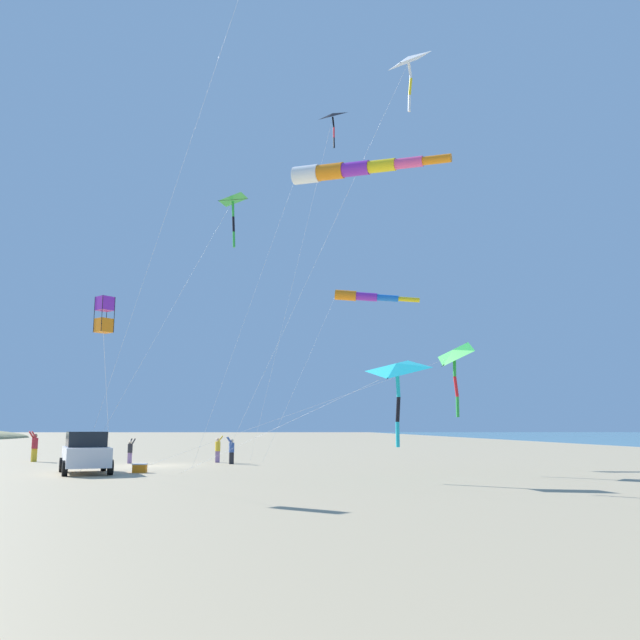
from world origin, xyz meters
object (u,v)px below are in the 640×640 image
Objects in this scene: kite_windsock_checkered_midright at (365,297)px; kite_delta_blue_topmost at (232,200)px; kite_delta_green_low_center at (396,370)px; parked_car at (86,452)px; person_child_green_jacket at (218,448)px; kite_box_long_streamer_right at (104,315)px; kite_delta_yellow_midlevel at (408,61)px; person_child_grey_jacket at (231,449)px; kite_delta_orange_high_right at (332,117)px; kite_delta_striped_overhead at (453,355)px; person_bystander_far at (130,450)px; cooler_box at (140,468)px; kite_windsock_white_trailing at (348,170)px; person_adult_flyer at (35,445)px.

kite_windsock_checkered_midright is 12.98m from kite_delta_blue_topmost.
parked_car is at bearing 157.87° from kite_delta_green_low_center.
parked_car reaches higher than person_child_green_jacket.
kite_delta_yellow_midlevel reaches higher than kite_box_long_streamer_right.
kite_delta_orange_high_right reaches higher than person_child_grey_jacket.
kite_delta_striped_overhead is at bearing 30.63° from kite_box_long_streamer_right.
person_bystander_far is 18.24m from kite_box_long_streamer_right.
cooler_box is 0.06× the size of kite_box_long_streamer_right.
person_child_grey_jacket is at bearing 142.76° from kite_delta_striped_overhead.
kite_delta_yellow_midlevel is at bearing 69.69° from kite_delta_green_low_center.
kite_delta_striped_overhead is at bearing 55.16° from kite_delta_green_low_center.
cooler_box is 15.26m from kite_delta_striped_overhead.
kite_delta_blue_topmost is at bearing -168.75° from kite_windsock_white_trailing.
kite_windsock_checkered_midright reaches higher than person_adult_flyer.
person_bystander_far is at bearing 123.17° from kite_delta_blue_topmost.
kite_box_long_streamer_right is 1.01× the size of kite_delta_green_low_center.
kite_delta_orange_high_right is at bearing -20.97° from person_bystander_far.
parked_car is at bearing -127.01° from person_child_grey_jacket.
kite_box_long_streamer_right is (-1.86, -18.10, 4.90)m from person_child_green_jacket.
person_child_grey_jacket is at bearing -170.01° from kite_windsock_checkered_midright.
person_adult_flyer is at bearing 173.45° from person_child_green_jacket.
kite_delta_green_low_center reaches higher than person_adult_flyer.
kite_delta_blue_topmost reaches higher than kite_box_long_streamer_right.
kite_delta_orange_high_right is (11.41, 4.19, 18.38)m from parked_car.
kite_delta_orange_high_right is (5.60, -3.52, 18.50)m from person_child_grey_jacket.
parked_car is at bearing -59.29° from person_adult_flyer.
person_child_grey_jacket is (5.82, 7.71, -0.12)m from parked_car.
person_bystander_far is 19.67m from kite_delta_striped_overhead.
kite_delta_yellow_midlevel reaches higher than kite_delta_striped_overhead.
person_bystander_far is at bearing -18.66° from person_adult_flyer.
kite_windsock_checkered_midright is 0.70× the size of kite_windsock_white_trailing.
kite_windsock_checkered_midright is 10.78m from kite_delta_orange_high_right.
person_child_grey_jacket is 0.15× the size of kite_box_long_streamer_right.
kite_delta_green_low_center is (13.41, -14.02, 3.45)m from person_bystander_far.
cooler_box is at bearing 175.44° from kite_windsock_white_trailing.
person_child_green_jacket is 1.03× the size of person_child_grey_jacket.
kite_windsock_white_trailing is (18.26, -11.09, 13.36)m from person_adult_flyer.
kite_delta_blue_topmost is 0.85× the size of kite_windsock_white_trailing.
kite_delta_yellow_midlevel is at bearing -6.25° from parked_car.
kite_delta_striped_overhead is at bearing -37.24° from person_child_grey_jacket.
person_adult_flyer is 0.12× the size of kite_delta_striped_overhead.
person_adult_flyer is 30.57m from kite_delta_yellow_midlevel.
kite_delta_blue_topmost is (3.47, 7.22, 6.63)m from kite_box_long_streamer_right.
kite_delta_blue_topmost is (4.12, -1.84, 12.17)m from cooler_box.
person_child_green_jacket is 0.11× the size of kite_windsock_white_trailing.
parked_car is 17.93m from kite_windsock_white_trailing.
cooler_box is 0.05× the size of kite_delta_blue_topmost.
parked_car is 22.04m from kite_delta_orange_high_right.
kite_delta_orange_high_right is at bearing -32.19° from person_child_grey_jacket.
parked_car is 0.45× the size of kite_windsock_checkered_midright.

